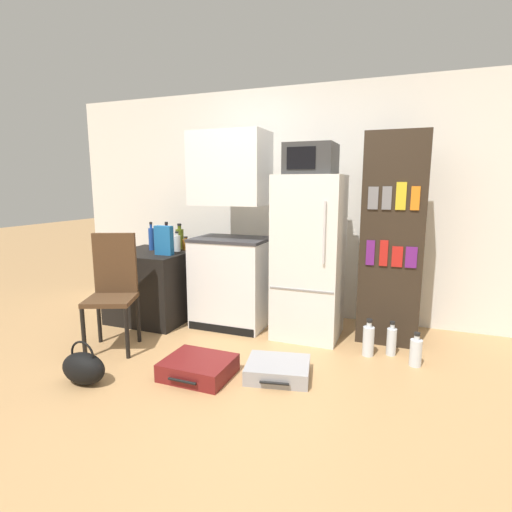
# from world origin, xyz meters

# --- Properties ---
(ground_plane) EXTENTS (24.00, 24.00, 0.00)m
(ground_plane) POSITION_xyz_m (0.00, 0.00, 0.00)
(ground_plane) COLOR tan
(wall_back) EXTENTS (6.40, 0.10, 2.50)m
(wall_back) POSITION_xyz_m (0.20, 2.00, 1.25)
(wall_back) COLOR white
(wall_back) RESTS_ON ground_plane
(side_table) EXTENTS (0.80, 0.79, 0.75)m
(side_table) POSITION_xyz_m (-1.53, 1.20, 0.38)
(side_table) COLOR black
(side_table) RESTS_ON ground_plane
(kitchen_hutch) EXTENTS (0.76, 0.56, 1.98)m
(kitchen_hutch) POSITION_xyz_m (-0.65, 1.32, 0.92)
(kitchen_hutch) COLOR white
(kitchen_hutch) RESTS_ON ground_plane
(refrigerator) EXTENTS (0.62, 0.59, 1.55)m
(refrigerator) POSITION_xyz_m (0.17, 1.32, 0.78)
(refrigerator) COLOR silver
(refrigerator) RESTS_ON ground_plane
(microwave) EXTENTS (0.44, 0.44, 0.28)m
(microwave) POSITION_xyz_m (0.17, 1.32, 1.69)
(microwave) COLOR #333333
(microwave) RESTS_ON refrigerator
(bookshelf) EXTENTS (0.55, 0.31, 1.92)m
(bookshelf) POSITION_xyz_m (0.91, 1.45, 0.96)
(bookshelf) COLOR #2D2319
(bookshelf) RESTS_ON ground_plane
(bottle_wine_dark) EXTENTS (0.07, 0.07, 0.32)m
(bottle_wine_dark) POSITION_xyz_m (-1.39, 1.28, 0.88)
(bottle_wine_dark) COLOR black
(bottle_wine_dark) RESTS_ON side_table
(bottle_amber_beer) EXTENTS (0.08, 0.08, 0.15)m
(bottle_amber_beer) POSITION_xyz_m (-1.24, 1.42, 0.81)
(bottle_amber_beer) COLOR brown
(bottle_amber_beer) RESTS_ON side_table
(bottle_milk_white) EXTENTS (0.07, 0.07, 0.22)m
(bottle_milk_white) POSITION_xyz_m (-1.29, 1.31, 0.84)
(bottle_milk_white) COLOR white
(bottle_milk_white) RESTS_ON side_table
(bottle_blue_soda) EXTENTS (0.06, 0.06, 0.31)m
(bottle_blue_soda) POSITION_xyz_m (-1.60, 1.29, 0.88)
(bottle_blue_soda) COLOR #1E47A3
(bottle_blue_soda) RESTS_ON side_table
(bottle_olive_oil) EXTENTS (0.09, 0.09, 0.29)m
(bottle_olive_oil) POSITION_xyz_m (-1.35, 1.46, 0.87)
(bottle_olive_oil) COLOR #566619
(bottle_olive_oil) RESTS_ON side_table
(bottle_ketchup_red) EXTENTS (0.08, 0.08, 0.16)m
(bottle_ketchup_red) POSITION_xyz_m (-1.82, 0.94, 0.82)
(bottle_ketchup_red) COLOR #AD1914
(bottle_ketchup_red) RESTS_ON side_table
(cereal_box) EXTENTS (0.19, 0.07, 0.30)m
(cereal_box) POSITION_xyz_m (-1.29, 1.07, 0.90)
(cereal_box) COLOR #1E66A8
(cereal_box) RESTS_ON side_table
(chair) EXTENTS (0.52, 0.52, 1.03)m
(chair) POSITION_xyz_m (-1.41, 0.43, 0.60)
(chair) COLOR black
(chair) RESTS_ON ground_plane
(suitcase_large_flat) EXTENTS (0.52, 0.46, 0.14)m
(suitcase_large_flat) POSITION_xyz_m (-0.41, 0.17, 0.07)
(suitcase_large_flat) COLOR maroon
(suitcase_large_flat) RESTS_ON ground_plane
(suitcase_small_flat) EXTENTS (0.55, 0.49, 0.12)m
(suitcase_small_flat) POSITION_xyz_m (0.17, 0.37, 0.06)
(suitcase_small_flat) COLOR #99999E
(suitcase_small_flat) RESTS_ON ground_plane
(handbag) EXTENTS (0.36, 0.20, 0.33)m
(handbag) POSITION_xyz_m (-1.15, -0.24, 0.12)
(handbag) COLOR black
(handbag) RESTS_ON ground_plane
(water_bottle_front) EXTENTS (0.08, 0.08, 0.30)m
(water_bottle_front) POSITION_xyz_m (0.96, 1.12, 0.13)
(water_bottle_front) COLOR silver
(water_bottle_front) RESTS_ON ground_plane
(water_bottle_middle) EXTENTS (0.10, 0.10, 0.28)m
(water_bottle_middle) POSITION_xyz_m (1.16, 0.96, 0.12)
(water_bottle_middle) COLOR silver
(water_bottle_middle) RESTS_ON ground_plane
(water_bottle_back) EXTENTS (0.10, 0.10, 0.33)m
(water_bottle_back) POSITION_xyz_m (0.78, 1.03, 0.14)
(water_bottle_back) COLOR silver
(water_bottle_back) RESTS_ON ground_plane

